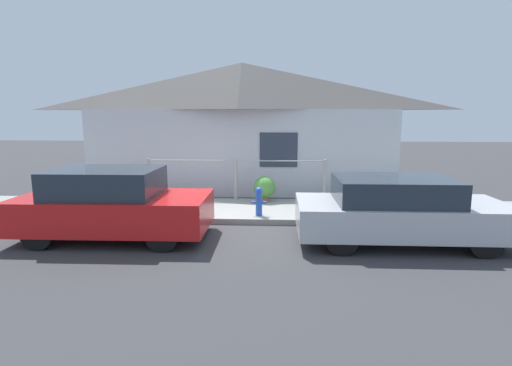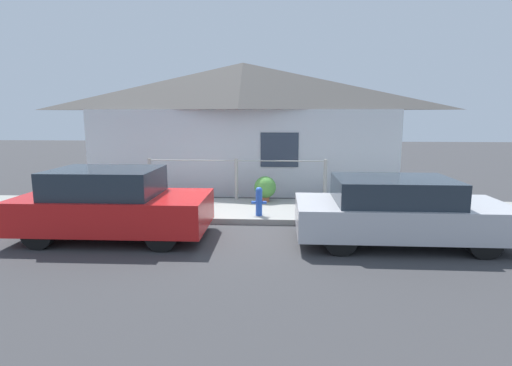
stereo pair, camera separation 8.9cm
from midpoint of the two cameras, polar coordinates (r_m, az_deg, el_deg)
The scene contains 8 objects.
ground_plane at distance 8.98m, azimuth -4.01°, elevation -5.95°, with size 60.00×60.00×0.00m, color #38383A.
sidewalk at distance 10.05m, azimuth -3.16°, elevation -3.87°, with size 24.00×2.26×0.13m.
house at distance 12.71m, azimuth -1.69°, elevation 12.87°, with size 9.69×2.23×4.03m.
fence at distance 10.88m, azimuth -2.58°, elevation 0.84°, with size 4.90×0.10×1.12m.
car_left at distance 8.34m, azimuth -19.52°, elevation -2.84°, with size 3.69×1.77×1.38m.
car_right at distance 8.01m, azimuth 19.97°, elevation -3.73°, with size 3.91×1.74×1.26m.
fire_hydrant at distance 9.15m, azimuth 0.71°, elevation -2.54°, with size 0.35×0.16×0.67m.
potted_plant_near_hydrant at distance 10.66m, azimuth 1.55°, elevation -0.66°, with size 0.58×0.58×0.68m.
Camera 2 is at (1.21, -8.57, 2.40)m, focal length 28.00 mm.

